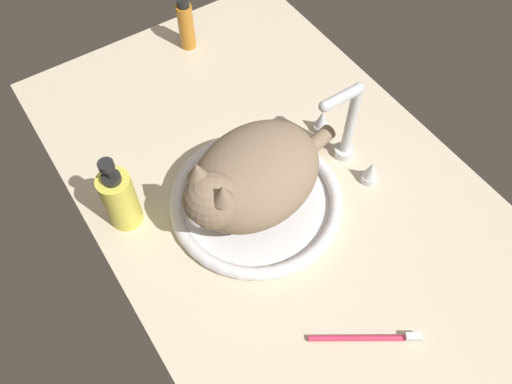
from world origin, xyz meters
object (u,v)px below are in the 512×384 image
Objects in this scene: soap_pump_bottle at (120,199)px; amber_bottle at (186,25)px; sink_basin at (256,200)px; cat at (249,179)px; toothbrush at (367,338)px; faucet at (346,131)px.

amber_bottle is at bearing 136.89° from soap_pump_bottle.
amber_bottle is at bearing 166.34° from sink_basin.
cat is 33.41cm from toothbrush.
faucet reaches higher than toothbrush.
cat reaches higher than sink_basin.
faucet is at bearing 90.00° from sink_basin.
sink_basin is 1.90× the size of soap_pump_bottle.
amber_bottle is at bearing 164.54° from cat.
sink_basin is at bearing 64.17° from soap_pump_bottle.
sink_basin is 8.97cm from cat.
cat is 49.01cm from amber_bottle.
faucet is 38.95cm from toothbrush.
amber_bottle is 80.02cm from toothbrush.
amber_bottle reaches higher than sink_basin.
amber_bottle is (-46.74, -9.66, -1.81)cm from faucet.
faucet is 1.14× the size of soap_pump_bottle.
sink_basin is 25.42cm from soap_pump_bottle.
sink_basin is at bearing 101.98° from cat.
sink_basin is at bearing -178.89° from toothbrush.
faucet is 1.24× the size of toothbrush.
toothbrush is at bearing 1.11° from sink_basin.
soap_pump_bottle is (-11.15, -20.63, -3.10)cm from cat.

